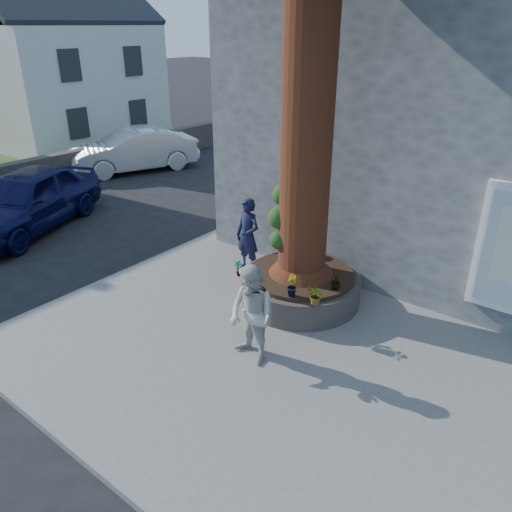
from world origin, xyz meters
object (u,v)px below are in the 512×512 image
Objects in this scene: planter at (300,287)px; man at (248,236)px; a_board_sign at (20,199)px; woman at (252,315)px; car_blue at (27,200)px; car_silver at (133,150)px.

man is (-1.64, 0.40, 0.52)m from planter.
planter is 9.18m from a_board_sign.
woman is at bearing -46.33° from man.
car_blue is 6.08m from car_silver.
car_silver is at bearing 156.83° from planter.
planter is 1.39× the size of woman.
car_blue is (-8.00, -1.09, 0.40)m from planter.
car_blue is at bearing -44.32° from car_silver.
woman is at bearing -77.81° from planter.
man is 0.34× the size of car_blue.
planter is at bearing -14.79° from car_blue.
car_silver is (-10.90, 6.54, -0.17)m from woman.
woman reaches higher than a_board_sign.
planter is 0.49× the size of car_silver.
man reaches higher than a_board_sign.
woman is (2.09, -2.48, 0.01)m from man.
woman is at bearing -9.05° from car_silver.
planter is at bearing -10.28° from man.
car_blue reaches higher than a_board_sign.
planter is 2.19m from woman.
woman is 0.35× the size of car_silver.
a_board_sign is (-7.52, -1.12, -0.43)m from man.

